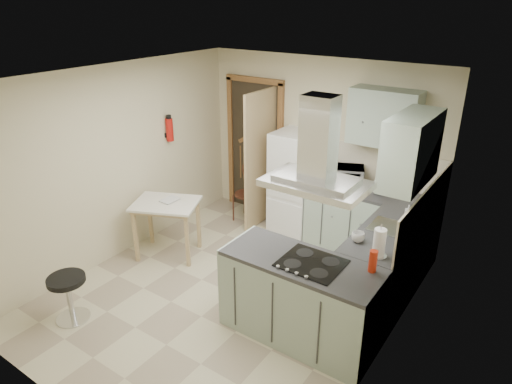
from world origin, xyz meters
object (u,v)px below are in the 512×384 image
Objects in this scene: fridge at (295,183)px; extractor_hood at (316,184)px; microwave at (345,176)px; bentwood_chair at (247,194)px; drop_leaf_table at (168,229)px; peninsula at (301,299)px; stool at (70,298)px.

extractor_hood reaches higher than fridge.
extractor_hood is 2.16m from microwave.
extractor_hood reaches higher than bentwood_chair.
peninsula is at bearing -34.79° from drop_leaf_table.
microwave is (1.69, 3.14, 0.77)m from stool.
bentwood_chair is at bearing -170.49° from fridge.
microwave is at bearing 61.65° from stool.
bentwood_chair is at bearing 137.17° from peninsula.
peninsula is (1.22, -1.98, -0.30)m from fridge.
bentwood_chair is at bearing 138.57° from extractor_hood.
microwave reaches higher than stool.
extractor_hood reaches higher than microwave.
fridge is 1.83× the size of drop_leaf_table.
microwave is at bearing 103.29° from peninsula.
drop_leaf_table is 1.54× the size of stool.
bentwood_chair is at bearing 160.24° from microwave.
fridge is at bearing 154.87° from microwave.
peninsula is 1.27m from extractor_hood.
stool is (-2.26, -1.17, -1.45)m from extractor_hood.
fridge is 1.67× the size of extractor_hood.
drop_leaf_table is 0.96× the size of bentwood_chair.
drop_leaf_table is 2.46m from microwave.
extractor_hood is at bearing 0.00° from peninsula.
bentwood_chair is 1.79× the size of microwave.
peninsula is at bearing 28.50° from stool.
peninsula is 2.10m from microwave.
fridge reaches higher than bentwood_chair.
stool is at bearing -94.80° from bentwood_chair.
fridge is 3.16× the size of microwave.
drop_leaf_table is 1.58m from stool.
peninsula reaches higher than drop_leaf_table.
fridge is 2.35m from peninsula.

